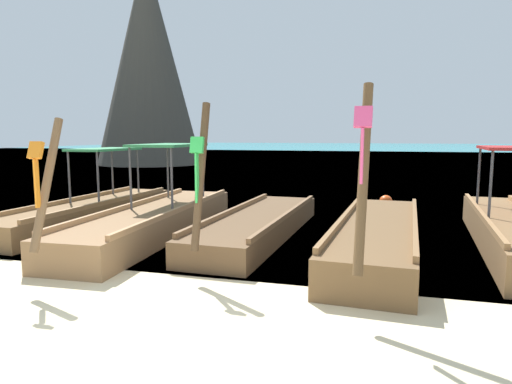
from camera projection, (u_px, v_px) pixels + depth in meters
name	position (u px, v px, depth m)	size (l,w,h in m)	color
ground	(147.00, 346.00, 4.70)	(120.00, 120.00, 0.00)	beige
sea_water	(364.00, 151.00, 64.27)	(120.00, 120.00, 0.00)	teal
longtail_boat_turquoise_ribbon	(89.00, 211.00, 11.13)	(1.31, 6.33, 2.43)	brown
longtail_boat_orange_ribbon	(155.00, 219.00, 9.93)	(1.64, 7.14, 2.44)	olive
longtail_boat_green_ribbon	(259.00, 224.00, 9.79)	(1.59, 6.26, 2.68)	brown
longtail_boat_pink_ribbon	(378.00, 236.00, 8.41)	(1.72, 6.49, 2.82)	brown
longtail_boat_violet_ribbon	(508.00, 230.00, 8.69)	(1.53, 6.70, 2.50)	brown
karst_rock	(146.00, 63.00, 33.51)	(8.01, 7.74, 15.42)	#47443D
mooring_buoy_near	(386.00, 201.00, 13.56)	(0.39, 0.39, 0.39)	#EA5119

